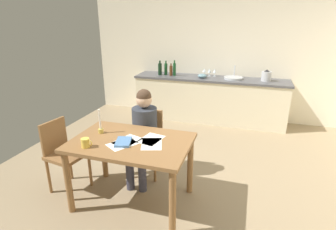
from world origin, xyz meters
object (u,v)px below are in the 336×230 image
chair_side_empty (63,152)px  wine_glass_near_sink (215,71)px  person_seated (143,130)px  wine_glass_back_left (204,70)px  bottle_wine_red (171,70)px  stovetop_kettle (266,76)px  wine_glass_by_kettle (209,71)px  mixing_bowl (202,76)px  bottle_vinegar (166,69)px  bottle_oil (160,69)px  bottle_sauce (174,69)px  sink_unit (233,78)px  book_magazine (123,142)px  dining_table (131,150)px  coffee_mug (86,143)px  candlestick (100,126)px  chair_at_table (147,139)px

chair_side_empty → wine_glass_near_sink: 3.40m
person_seated → wine_glass_back_left: bearing=83.0°
bottle_wine_red → stovetop_kettle: bearing=1.1°
wine_glass_by_kettle → chair_side_empty: bearing=-112.0°
wine_glass_back_left → chair_side_empty: bearing=-110.3°
person_seated → wine_glass_near_sink: 2.62m
mixing_bowl → bottle_vinegar: bearing=174.3°
bottle_oil → wine_glass_near_sink: (1.11, 0.19, -0.02)m
bottle_oil → bottle_sauce: size_ratio=0.94×
sink_unit → wine_glass_back_left: (-0.60, 0.15, 0.09)m
book_magazine → sink_unit: 3.13m
bottle_vinegar → stovetop_kettle: (1.98, -0.01, -0.03)m
bottle_wine_red → bottle_sauce: bearing=16.4°
bottle_sauce → wine_glass_near_sink: size_ratio=2.03×
mixing_bowl → dining_table: bearing=-94.8°
stovetop_kettle → bottle_wine_red: bearing=-178.9°
chair_side_empty → bottle_oil: bottle_oil is taller
coffee_mug → bottle_sauce: bottle_sauce is taller
wine_glass_near_sink → bottle_vinegar: bearing=-171.7°
mixing_bowl → wine_glass_by_kettle: (0.10, 0.22, 0.07)m
person_seated → wine_glass_back_left: 2.58m
person_seated → chair_side_empty: 1.00m
candlestick → wine_glass_near_sink: bearing=73.8°
person_seated → candlestick: bearing=-127.9°
chair_side_empty → bottle_vinegar: size_ratio=3.03×
bottle_sauce → wine_glass_by_kettle: 0.71m
mixing_bowl → stovetop_kettle: stovetop_kettle is taller
dining_table → wine_glass_near_sink: size_ratio=8.32×
wine_glass_near_sink → bottle_wine_red: bearing=-167.9°
bottle_wine_red → stovetop_kettle: bottle_wine_red is taller
coffee_mug → wine_glass_by_kettle: size_ratio=0.80×
person_seated → chair_side_empty: bearing=-147.1°
wine_glass_near_sink → mixing_bowl: bearing=-133.2°
chair_side_empty → book_magazine: (0.85, -0.07, 0.29)m
candlestick → stovetop_kettle: (1.85, 2.83, 0.14)m
person_seated → bottle_wine_red: person_seated is taller
book_magazine → wine_glass_back_left: bearing=68.3°
dining_table → chair_at_table: 0.70m
bottle_oil → stovetop_kettle: size_ratio=1.34×
sink_unit → bottle_sauce: bottle_sauce is taller
coffee_mug → wine_glass_near_sink: (0.82, 3.35, 0.18)m
dining_table → chair_at_table: bearing=97.2°
sink_unit → wine_glass_by_kettle: sink_unit is taller
chair_side_empty → sink_unit: size_ratio=2.45×
dining_table → bottle_sauce: size_ratio=4.10×
chair_at_table → bottle_vinegar: bottle_vinegar is taller
dining_table → bottle_oil: 2.97m
person_seated → book_magazine: person_seated is taller
chair_at_table → chair_side_empty: chair_side_empty is taller
bottle_wine_red → wine_glass_back_left: 0.68m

